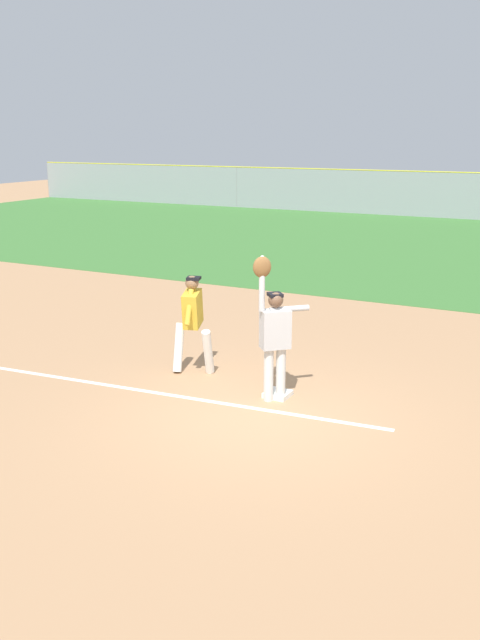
{
  "coord_description": "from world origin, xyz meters",
  "views": [
    {
      "loc": [
        3.96,
        -8.53,
        4.04
      ],
      "look_at": [
        -0.94,
        1.24,
        1.05
      ],
      "focal_mm": 38.6,
      "sensor_mm": 36.0,
      "label": 1
    }
  ],
  "objects_px": {
    "fielder": "(274,331)",
    "baseball": "(262,258)",
    "runner": "(193,318)",
    "first_base": "(278,394)",
    "parked_car_black": "(407,197)"
  },
  "relations": [
    {
      "from": "baseball",
      "to": "parked_car_black",
      "type": "relative_size",
      "value": 0.02
    },
    {
      "from": "baseball",
      "to": "runner",
      "type": "bearing_deg",
      "value": 159.93
    },
    {
      "from": "first_base",
      "to": "parked_car_black",
      "type": "distance_m",
      "value": 28.54
    },
    {
      "from": "baseball",
      "to": "parked_car_black",
      "type": "height_order",
      "value": "baseball"
    },
    {
      "from": "runner",
      "to": "baseball",
      "type": "xyz_separation_m",
      "value": [
        1.56,
        -0.57,
        1.24
      ]
    },
    {
      "from": "fielder",
      "to": "runner",
      "type": "bearing_deg",
      "value": 30.99
    },
    {
      "from": "fielder",
      "to": "parked_car_black",
      "type": "distance_m",
      "value": 28.69
    },
    {
      "from": "first_base",
      "to": "parked_car_black",
      "type": "bearing_deg",
      "value": 99.5
    },
    {
      "from": "fielder",
      "to": "baseball",
      "type": "distance_m",
      "value": 1.14
    },
    {
      "from": "fielder",
      "to": "baseball",
      "type": "height_order",
      "value": "fielder"
    },
    {
      "from": "first_base",
      "to": "runner",
      "type": "xyz_separation_m",
      "value": [
        -1.75,
        0.36,
        0.96
      ]
    },
    {
      "from": "runner",
      "to": "first_base",
      "type": "bearing_deg",
      "value": -28.01
    },
    {
      "from": "fielder",
      "to": "parked_car_black",
      "type": "height_order",
      "value": "fielder"
    },
    {
      "from": "baseball",
      "to": "parked_car_black",
      "type": "xyz_separation_m",
      "value": [
        -4.52,
        28.36,
        -1.56
      ]
    },
    {
      "from": "fielder",
      "to": "runner",
      "type": "relative_size",
      "value": 1.33
    }
  ]
}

